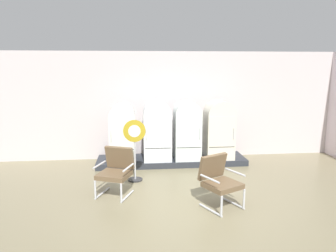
{
  "coord_description": "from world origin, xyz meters",
  "views": [
    {
      "loc": [
        -0.92,
        -5.02,
        2.53
      ],
      "look_at": [
        -0.12,
        2.75,
        1.05
      ],
      "focal_mm": 34.21,
      "sensor_mm": 36.0,
      "label": 1
    }
  ],
  "objects_px": {
    "sign_stand": "(135,151)",
    "refrigerator_3": "(219,128)",
    "refrigerator_0": "(122,131)",
    "refrigerator_2": "(187,128)",
    "refrigerator_1": "(157,128)",
    "armchair_right": "(219,179)",
    "armchair_left": "(116,169)"
  },
  "relations": [
    {
      "from": "refrigerator_1",
      "to": "refrigerator_3",
      "type": "xyz_separation_m",
      "value": [
        1.6,
        0.01,
        -0.02
      ]
    },
    {
      "from": "refrigerator_0",
      "to": "refrigerator_1",
      "type": "xyz_separation_m",
      "value": [
        0.87,
        0.04,
        0.04
      ]
    },
    {
      "from": "refrigerator_3",
      "to": "refrigerator_2",
      "type": "bearing_deg",
      "value": -179.07
    },
    {
      "from": "sign_stand",
      "to": "armchair_left",
      "type": "bearing_deg",
      "value": -117.26
    },
    {
      "from": "refrigerator_1",
      "to": "refrigerator_3",
      "type": "height_order",
      "value": "refrigerator_1"
    },
    {
      "from": "refrigerator_0",
      "to": "refrigerator_2",
      "type": "relative_size",
      "value": 0.97
    },
    {
      "from": "refrigerator_2",
      "to": "sign_stand",
      "type": "height_order",
      "value": "refrigerator_2"
    },
    {
      "from": "armchair_left",
      "to": "sign_stand",
      "type": "relative_size",
      "value": 0.68
    },
    {
      "from": "refrigerator_1",
      "to": "armchair_right",
      "type": "distance_m",
      "value": 2.77
    },
    {
      "from": "armchair_left",
      "to": "armchair_right",
      "type": "bearing_deg",
      "value": -21.56
    },
    {
      "from": "armchair_right",
      "to": "refrigerator_0",
      "type": "bearing_deg",
      "value": 125.64
    },
    {
      "from": "refrigerator_2",
      "to": "armchair_left",
      "type": "relative_size",
      "value": 1.62
    },
    {
      "from": "refrigerator_2",
      "to": "armchair_right",
      "type": "height_order",
      "value": "refrigerator_2"
    },
    {
      "from": "sign_stand",
      "to": "refrigerator_1",
      "type": "bearing_deg",
      "value": 62.67
    },
    {
      "from": "refrigerator_2",
      "to": "refrigerator_3",
      "type": "bearing_deg",
      "value": 0.93
    },
    {
      "from": "refrigerator_0",
      "to": "refrigerator_2",
      "type": "distance_m",
      "value": 1.64
    },
    {
      "from": "refrigerator_2",
      "to": "armchair_right",
      "type": "relative_size",
      "value": 1.62
    },
    {
      "from": "armchair_left",
      "to": "sign_stand",
      "type": "bearing_deg",
      "value": 62.74
    },
    {
      "from": "refrigerator_0",
      "to": "armchair_right",
      "type": "relative_size",
      "value": 1.56
    },
    {
      "from": "sign_stand",
      "to": "refrigerator_3",
      "type": "bearing_deg",
      "value": 27.0
    },
    {
      "from": "refrigerator_0",
      "to": "armchair_right",
      "type": "height_order",
      "value": "refrigerator_0"
    },
    {
      "from": "refrigerator_0",
      "to": "sign_stand",
      "type": "relative_size",
      "value": 1.06
    },
    {
      "from": "armchair_right",
      "to": "sign_stand",
      "type": "distance_m",
      "value": 2.11
    },
    {
      "from": "refrigerator_3",
      "to": "refrigerator_1",
      "type": "bearing_deg",
      "value": -179.8
    },
    {
      "from": "refrigerator_2",
      "to": "armchair_right",
      "type": "bearing_deg",
      "value": -86.09
    },
    {
      "from": "refrigerator_0",
      "to": "refrigerator_2",
      "type": "bearing_deg",
      "value": 1.04
    },
    {
      "from": "refrigerator_2",
      "to": "refrigerator_0",
      "type": "bearing_deg",
      "value": -178.96
    },
    {
      "from": "refrigerator_2",
      "to": "armchair_right",
      "type": "distance_m",
      "value": 2.6
    },
    {
      "from": "refrigerator_2",
      "to": "refrigerator_1",
      "type": "bearing_deg",
      "value": 179.4
    },
    {
      "from": "armchair_left",
      "to": "refrigerator_3",
      "type": "bearing_deg",
      "value": 35.71
    },
    {
      "from": "refrigerator_0",
      "to": "refrigerator_1",
      "type": "bearing_deg",
      "value": 2.47
    },
    {
      "from": "refrigerator_1",
      "to": "armchair_right",
      "type": "height_order",
      "value": "refrigerator_1"
    }
  ]
}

